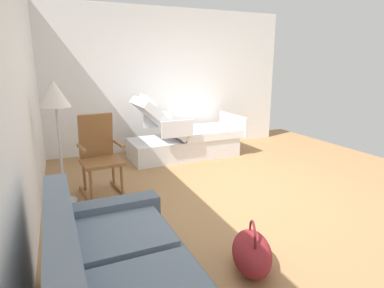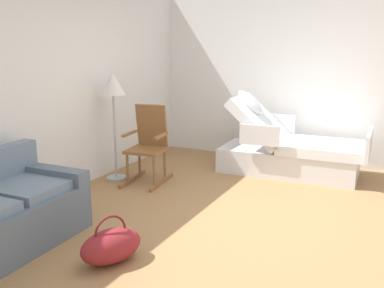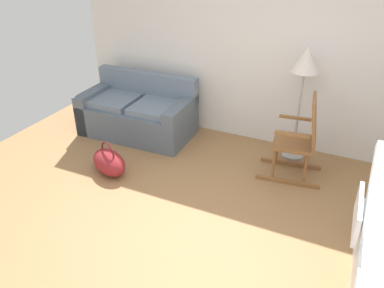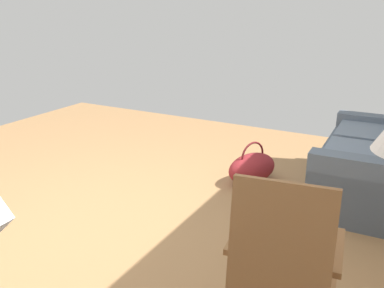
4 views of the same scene
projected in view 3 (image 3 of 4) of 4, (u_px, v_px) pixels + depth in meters
The scene contains 6 objects.
ground_plane at pixel (187, 241), 3.78m from camera, with size 6.63×6.63×0.00m, color #9E7247.
back_wall at pixel (266, 46), 5.01m from camera, with size 5.50×0.10×2.70m, color white.
couch at pixel (138, 114), 5.66m from camera, with size 1.62×0.89×0.85m.
rocking_chair at pixel (300, 139), 4.55m from camera, with size 0.81×0.57×1.05m.
floor_lamp at pixel (305, 68), 4.60m from camera, with size 0.34×0.34×1.48m.
duffel_bag at pixel (109, 162), 4.77m from camera, with size 0.64×0.52×0.43m.
Camera 3 is at (1.25, -2.55, 2.67)m, focal length 35.99 mm.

